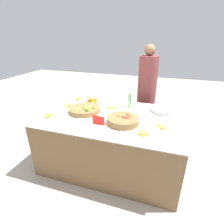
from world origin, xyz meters
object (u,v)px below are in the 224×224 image
at_px(metal_bowl, 164,109).
at_px(vendor_person, 146,97).
at_px(tomato_basket, 123,120).
at_px(price_sign, 98,120).
at_px(lime_bowl, 85,110).

bearing_deg(metal_bowl, vendor_person, 119.40).
xyz_separation_m(tomato_basket, metal_bowl, (0.45, 0.51, -0.01)).
distance_m(metal_bowl, price_sign, 0.96).
height_order(lime_bowl, metal_bowl, lime_bowl).
bearing_deg(vendor_person, tomato_basket, -96.75).
bearing_deg(price_sign, tomato_basket, 29.21).
distance_m(price_sign, vendor_person, 1.27).
relative_size(lime_bowl, price_sign, 2.78).
height_order(lime_bowl, price_sign, lime_bowl).
height_order(tomato_basket, metal_bowl, tomato_basket).
xyz_separation_m(metal_bowl, price_sign, (-0.72, -0.63, 0.02)).
bearing_deg(price_sign, vendor_person, 76.85).
bearing_deg(price_sign, metal_bowl, 46.41).
xyz_separation_m(tomato_basket, vendor_person, (0.13, 1.09, -0.06)).
xyz_separation_m(lime_bowl, metal_bowl, (1.03, 0.36, -0.00)).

